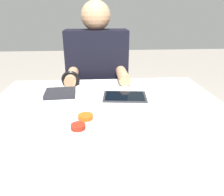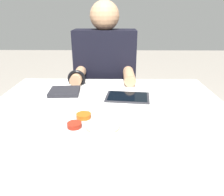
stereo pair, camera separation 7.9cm
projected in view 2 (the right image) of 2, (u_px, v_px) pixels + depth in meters
dining_table at (109, 167)px, 1.17m from camera, size 1.13×0.85×0.73m
thali_tray at (91, 125)px, 0.84m from camera, size 0.27×0.27×0.03m
red_notebook at (65, 92)px, 1.19m from camera, size 0.17×0.16×0.02m
tablet_device at (128, 97)px, 1.12m from camera, size 0.24×0.18×0.01m
person_diner at (105, 93)px, 1.65m from camera, size 0.43×0.45×1.21m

